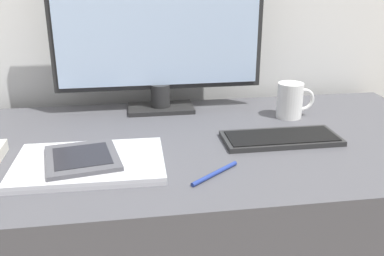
# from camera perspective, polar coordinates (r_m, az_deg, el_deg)

# --- Properties ---
(monitor) EXTENTS (0.59, 0.11, 0.46)m
(monitor) POSITION_cam_1_polar(r_m,az_deg,el_deg) (1.22, -4.36, 13.43)
(monitor) COLOR #262626
(monitor) RESTS_ON desk
(keyboard) EXTENTS (0.28, 0.12, 0.01)m
(keyboard) POSITION_cam_1_polar(r_m,az_deg,el_deg) (1.06, 11.76, -1.31)
(keyboard) COLOR #282828
(keyboard) RESTS_ON desk
(laptop) EXTENTS (0.31, 0.22, 0.02)m
(laptop) POSITION_cam_1_polar(r_m,az_deg,el_deg) (0.93, -13.49, -4.57)
(laptop) COLOR #BCBCC1
(laptop) RESTS_ON desk
(ereader) EXTENTS (0.17, 0.19, 0.01)m
(ereader) POSITION_cam_1_polar(r_m,az_deg,el_deg) (0.93, -14.43, -3.86)
(ereader) COLOR #4C4C51
(ereader) RESTS_ON laptop
(coffee_mug) EXTENTS (0.11, 0.07, 0.10)m
(coffee_mug) POSITION_cam_1_polar(r_m,az_deg,el_deg) (1.22, 13.04, 3.63)
(coffee_mug) COLOR white
(coffee_mug) RESTS_ON desk
(pen) EXTENTS (0.11, 0.09, 0.01)m
(pen) POSITION_cam_1_polar(r_m,az_deg,el_deg) (0.87, 3.08, -6.06)
(pen) COLOR navy
(pen) RESTS_ON desk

